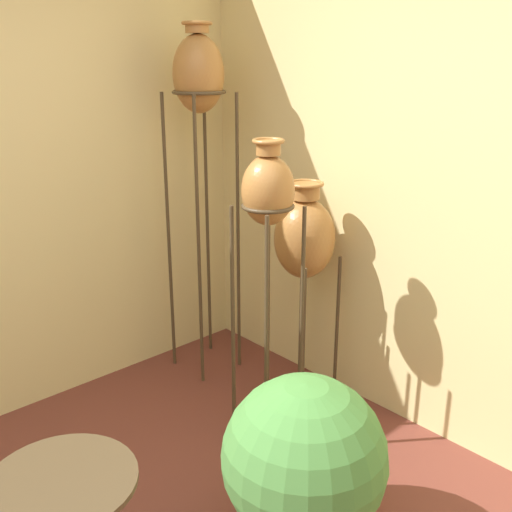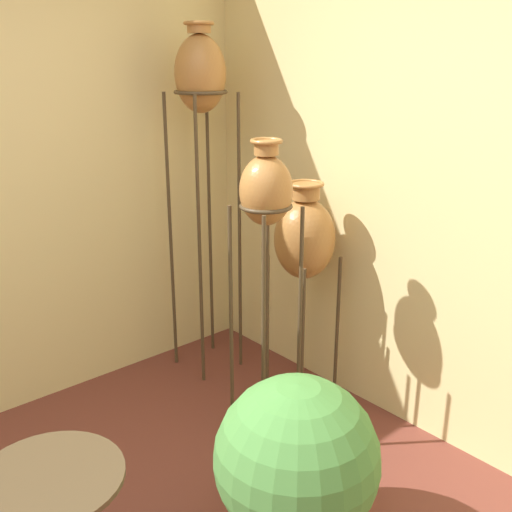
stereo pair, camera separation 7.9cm
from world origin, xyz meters
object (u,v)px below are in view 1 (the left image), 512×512
vase_stand_medium (268,200)px  potted_plant (304,464)px  vase_stand_tall (199,85)px  vase_stand_short (304,239)px

vase_stand_medium → potted_plant: bearing=-123.4°
vase_stand_tall → potted_plant: vase_stand_tall is taller
vase_stand_medium → potted_plant: vase_stand_medium is taller
vase_stand_medium → vase_stand_tall: bearing=74.7°
vase_stand_tall → vase_stand_short: vase_stand_tall is taller
vase_stand_short → potted_plant: vase_stand_short is taller
potted_plant → vase_stand_tall: bearing=65.7°
vase_stand_short → potted_plant: (-0.84, -0.80, -0.56)m
vase_stand_tall → vase_stand_medium: 0.95m
vase_stand_short → potted_plant: bearing=-136.4°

